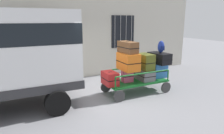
# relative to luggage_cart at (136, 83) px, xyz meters

# --- Properties ---
(ground_plane) EXTENTS (40.00, 40.00, 0.00)m
(ground_plane) POSITION_rel_luggage_cart_xyz_m (-1.06, 0.20, -0.36)
(ground_plane) COLOR gray
(building_wall) EXTENTS (12.00, 0.38, 5.00)m
(building_wall) POSITION_rel_luggage_cart_xyz_m (-1.05, 2.88, 2.14)
(building_wall) COLOR beige
(building_wall) RESTS_ON ground
(luggage_cart) EXTENTS (2.29, 1.08, 0.44)m
(luggage_cart) POSITION_rel_luggage_cart_xyz_m (0.00, 0.00, 0.00)
(luggage_cart) COLOR #146023
(luggage_cart) RESTS_ON ground
(cart_railing) EXTENTS (2.17, 0.94, 0.40)m
(cart_railing) POSITION_rel_luggage_cart_xyz_m (0.00, -0.00, 0.41)
(cart_railing) COLOR #146023
(cart_railing) RESTS_ON luggage_cart
(suitcase_left_bottom) EXTENTS (0.41, 0.65, 0.44)m
(suitcase_left_bottom) POSITION_rel_luggage_cart_xyz_m (-1.02, 0.01, 0.30)
(suitcase_left_bottom) COLOR #B21E1E
(suitcase_left_bottom) RESTS_ON luggage_cart
(suitcase_midleft_bottom) EXTENTS (0.39, 0.27, 0.43)m
(suitcase_midleft_bottom) POSITION_rel_luggage_cart_xyz_m (-0.34, 0.04, 0.29)
(suitcase_midleft_bottom) COLOR #CC4C72
(suitcase_midleft_bottom) RESTS_ON luggage_cart
(suitcase_midleft_middle) EXTENTS (0.53, 0.82, 0.59)m
(suitcase_midleft_middle) POSITION_rel_luggage_cart_xyz_m (-0.34, -0.01, 0.81)
(suitcase_midleft_middle) COLOR orange
(suitcase_midleft_middle) RESTS_ON suitcase_midleft_bottom
(suitcase_midleft_top) EXTENTS (0.43, 0.81, 0.39)m
(suitcase_midleft_top) POSITION_rel_luggage_cart_xyz_m (-0.34, 0.04, 1.29)
(suitcase_midleft_top) COLOR brown
(suitcase_midleft_top) RESTS_ON suitcase_midleft_middle
(suitcase_center_bottom) EXTENTS (0.50, 0.77, 0.39)m
(suitcase_center_bottom) POSITION_rel_luggage_cart_xyz_m (0.34, -0.01, 0.27)
(suitcase_center_bottom) COLOR slate
(suitcase_center_bottom) RESTS_ON luggage_cart
(suitcase_center_middle) EXTENTS (0.43, 0.67, 0.56)m
(suitcase_center_middle) POSITION_rel_luggage_cart_xyz_m (0.34, -0.04, 0.75)
(suitcase_center_middle) COLOR #4C5119
(suitcase_center_middle) RESTS_ON suitcase_center_bottom
(suitcase_midright_bottom) EXTENTS (0.57, 0.39, 0.53)m
(suitcase_midright_bottom) POSITION_rel_luggage_cart_xyz_m (1.02, -0.02, 0.34)
(suitcase_midright_bottom) COLOR #3372C6
(suitcase_midright_bottom) RESTS_ON luggage_cart
(suitcase_midright_middle) EXTENTS (0.55, 0.88, 0.40)m
(suitcase_midright_middle) POSITION_rel_luggage_cart_xyz_m (1.02, 0.03, 0.81)
(suitcase_midright_middle) COLOR black
(suitcase_midright_middle) RESTS_ON suitcase_midright_bottom
(backpack) EXTENTS (0.27, 0.22, 0.44)m
(backpack) POSITION_rel_luggage_cart_xyz_m (1.06, 0.00, 1.23)
(backpack) COLOR navy
(backpack) RESTS_ON suitcase_midright_middle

